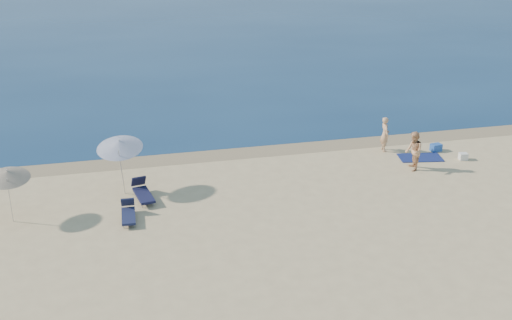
{
  "coord_description": "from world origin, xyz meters",
  "views": [
    {
      "loc": [
        -8.58,
        -8.07,
        11.26
      ],
      "look_at": [
        -2.99,
        16.0,
        1.0
      ],
      "focal_mm": 45.0,
      "sensor_mm": 36.0,
      "label": 1
    }
  ],
  "objects_px": {
    "person_right": "(414,151)",
    "umbrella_near": "(119,145)",
    "person_left": "(385,134)",
    "blue_cooler": "(436,147)"
  },
  "relations": [
    {
      "from": "person_right",
      "to": "umbrella_near",
      "type": "xyz_separation_m",
      "value": [
        -12.53,
        0.63,
        1.17
      ]
    },
    {
      "from": "umbrella_near",
      "to": "blue_cooler",
      "type": "bearing_deg",
      "value": 18.9
    },
    {
      "from": "blue_cooler",
      "to": "umbrella_near",
      "type": "bearing_deg",
      "value": 175.28
    },
    {
      "from": "person_left",
      "to": "umbrella_near",
      "type": "relative_size",
      "value": 0.68
    },
    {
      "from": "person_right",
      "to": "umbrella_near",
      "type": "bearing_deg",
      "value": -81.79
    },
    {
      "from": "blue_cooler",
      "to": "umbrella_near",
      "type": "height_order",
      "value": "umbrella_near"
    },
    {
      "from": "person_left",
      "to": "blue_cooler",
      "type": "bearing_deg",
      "value": -101.21
    },
    {
      "from": "person_left",
      "to": "umbrella_near",
      "type": "bearing_deg",
      "value": 101.3
    },
    {
      "from": "person_right",
      "to": "blue_cooler",
      "type": "relative_size",
      "value": 3.56
    },
    {
      "from": "person_left",
      "to": "blue_cooler",
      "type": "relative_size",
      "value": 3.39
    }
  ]
}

